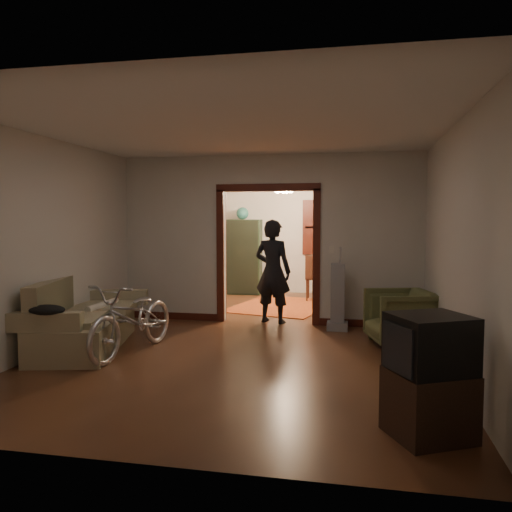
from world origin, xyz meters
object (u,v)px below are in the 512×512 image
(locker, at_px, (243,257))
(desk, at_px, (334,281))
(person, at_px, (273,271))
(sofa, at_px, (85,313))
(bicycle, at_px, (133,318))
(armchair, at_px, (400,318))

(locker, distance_m, desk, 2.18)
(locker, bearing_deg, person, -70.41)
(locker, relative_size, desk, 1.88)
(sofa, xyz_separation_m, person, (2.22, 2.13, 0.40))
(sofa, bearing_deg, locker, 65.30)
(bicycle, bearing_deg, locker, 96.14)
(sofa, distance_m, armchair, 4.31)
(bicycle, xyz_separation_m, armchair, (3.42, 1.12, -0.08))
(bicycle, distance_m, locker, 5.40)
(sofa, height_order, person, person)
(sofa, bearing_deg, desk, 45.31)
(bicycle, bearing_deg, sofa, 176.97)
(person, relative_size, desk, 1.89)
(bicycle, relative_size, desk, 1.94)
(bicycle, distance_m, desk, 5.87)
(bicycle, bearing_deg, person, 66.17)
(bicycle, distance_m, armchair, 3.60)
(locker, xyz_separation_m, desk, (2.12, 0.00, -0.53))
(bicycle, relative_size, armchair, 2.10)
(person, bearing_deg, locker, -53.32)
(person, relative_size, locker, 1.00)
(sofa, height_order, locker, locker)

